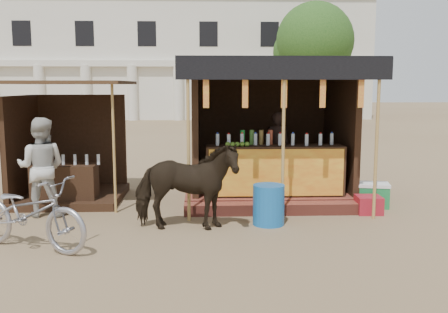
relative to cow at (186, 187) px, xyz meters
The scene contains 11 objects.
ground 1.37m from the cow, 57.55° to the right, with size 120.00×120.00×0.00m, color #846B4C.
main_stall 2.89m from the cow, 55.33° to the left, with size 3.60×3.61×2.78m.
secondary_stall 3.39m from the cow, 138.49° to the left, with size 2.40×2.40×2.38m.
cow is the anchor object (origin of this frame).
motorbike 2.34m from the cow, 159.12° to the right, with size 0.69×1.99×1.05m, color #9D9CA5.
bystander 2.77m from the cow, 158.54° to the left, with size 0.85×0.66×1.75m, color #BBBAB4.
blue_barrel 1.43m from the cow, 11.35° to the left, with size 0.52×0.52×0.67m, color #165EA8.
red_crate 3.43m from the cow, 15.81° to the left, with size 0.44×0.42×0.32m, color maroon.
cooler 3.78m from the cow, 22.23° to the left, with size 0.72×0.56×0.46m.
background_building 29.17m from the cow, 92.71° to the left, with size 26.00×7.45×8.18m.
tree 22.46m from the cow, 73.07° to the left, with size 4.50×4.40×7.00m.
Camera 1 is at (-0.34, -6.76, 2.30)m, focal length 40.00 mm.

